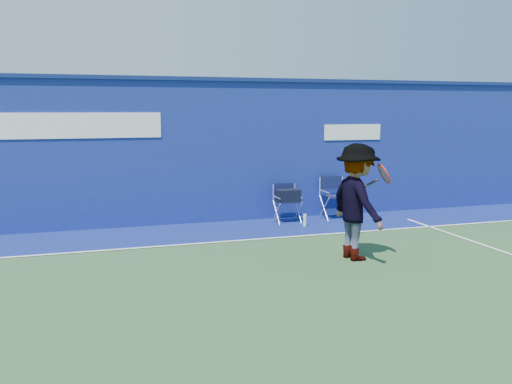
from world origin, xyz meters
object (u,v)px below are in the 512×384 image
object	(u,v)px
directors_chair_right	(335,206)
tennis_player	(357,202)
directors_chair_left	(287,207)
water_bottle	(305,220)

from	to	relation	value
directors_chair_right	tennis_player	distance (m)	3.37
directors_chair_left	tennis_player	bearing A→B (deg)	-88.87
directors_chair_right	tennis_player	xyz separation A→B (m)	(-1.11, -3.12, 0.65)
directors_chair_left	water_bottle	world-z (taller)	directors_chair_left
directors_chair_right	water_bottle	bearing A→B (deg)	-148.44
directors_chair_right	water_bottle	xyz separation A→B (m)	(-0.97, -0.59, -0.16)
directors_chair_right	tennis_player	size ratio (longest dim) A/B	0.49
water_bottle	tennis_player	world-z (taller)	tennis_player
directors_chair_left	water_bottle	xyz separation A→B (m)	(0.20, -0.51, -0.21)
water_bottle	tennis_player	distance (m)	2.66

